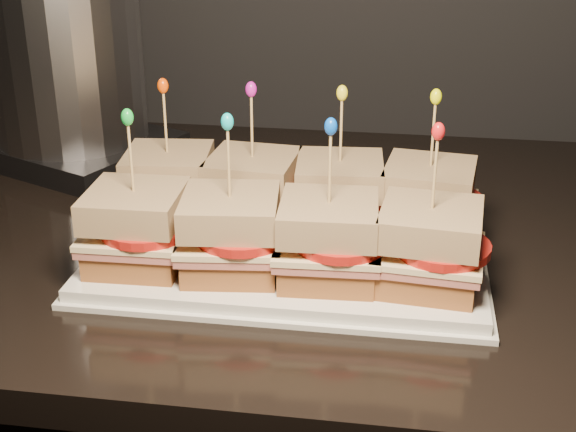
# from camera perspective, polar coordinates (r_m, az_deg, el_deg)

# --- Properties ---
(granite_slab) EXTENTS (2.70, 0.73, 0.04)m
(granite_slab) POSITION_cam_1_polar(r_m,az_deg,el_deg) (0.96, 1.15, -1.40)
(granite_slab) COLOR black
(granite_slab) RESTS_ON cabinet
(platter) EXTENTS (0.40, 0.25, 0.02)m
(platter) POSITION_cam_1_polar(r_m,az_deg,el_deg) (0.85, -0.00, -2.82)
(platter) COLOR white
(platter) RESTS_ON granite_slab
(platter_rim) EXTENTS (0.42, 0.26, 0.01)m
(platter_rim) POSITION_cam_1_polar(r_m,az_deg,el_deg) (0.86, -0.00, -3.18)
(platter_rim) COLOR white
(platter_rim) RESTS_ON granite_slab
(sandwich_0_bread_bot) EXTENTS (0.10, 0.10, 0.03)m
(sandwich_0_bread_bot) POSITION_cam_1_polar(r_m,az_deg,el_deg) (0.92, -8.34, 0.60)
(sandwich_0_bread_bot) COLOR brown
(sandwich_0_bread_bot) RESTS_ON platter
(sandwich_0_ham) EXTENTS (0.11, 0.11, 0.01)m
(sandwich_0_ham) POSITION_cam_1_polar(r_m,az_deg,el_deg) (0.92, -8.40, 1.55)
(sandwich_0_ham) COLOR #B0534B
(sandwich_0_ham) RESTS_ON sandwich_0_bread_bot
(sandwich_0_cheese) EXTENTS (0.11, 0.11, 0.01)m
(sandwich_0_cheese) POSITION_cam_1_polar(r_m,az_deg,el_deg) (0.92, -8.42, 1.96)
(sandwich_0_cheese) COLOR #FADFA4
(sandwich_0_cheese) RESTS_ON sandwich_0_ham
(sandwich_0_tomato) EXTENTS (0.09, 0.09, 0.01)m
(sandwich_0_tomato) POSITION_cam_1_polar(r_m,az_deg,el_deg) (0.90, -7.83, 2.22)
(sandwich_0_tomato) COLOR red
(sandwich_0_tomato) RESTS_ON sandwich_0_cheese
(sandwich_0_bread_top) EXTENTS (0.10, 0.10, 0.03)m
(sandwich_0_bread_top) POSITION_cam_1_polar(r_m,az_deg,el_deg) (0.91, -8.53, 3.59)
(sandwich_0_bread_top) COLOR #5A3513
(sandwich_0_bread_top) RESTS_ON sandwich_0_tomato
(sandwich_0_pick) EXTENTS (0.00, 0.00, 0.09)m
(sandwich_0_pick) POSITION_cam_1_polar(r_m,az_deg,el_deg) (0.89, -8.71, 6.34)
(sandwich_0_pick) COLOR tan
(sandwich_0_pick) RESTS_ON sandwich_0_bread_top
(sandwich_0_frill) EXTENTS (0.01, 0.01, 0.02)m
(sandwich_0_frill) POSITION_cam_1_polar(r_m,az_deg,el_deg) (0.88, -8.89, 9.14)
(sandwich_0_frill) COLOR #F14602
(sandwich_0_frill) RESTS_ON sandwich_0_pick
(sandwich_1_bread_bot) EXTENTS (0.10, 0.10, 0.03)m
(sandwich_1_bread_bot) POSITION_cam_1_polar(r_m,az_deg,el_deg) (0.90, -2.47, 0.25)
(sandwich_1_bread_bot) COLOR brown
(sandwich_1_bread_bot) RESTS_ON platter
(sandwich_1_ham) EXTENTS (0.11, 0.10, 0.01)m
(sandwich_1_ham) POSITION_cam_1_polar(r_m,az_deg,el_deg) (0.90, -2.49, 1.22)
(sandwich_1_ham) COLOR #B0534B
(sandwich_1_ham) RESTS_ON sandwich_1_bread_bot
(sandwich_1_cheese) EXTENTS (0.11, 0.11, 0.01)m
(sandwich_1_cheese) POSITION_cam_1_polar(r_m,az_deg,el_deg) (0.89, -2.50, 1.63)
(sandwich_1_cheese) COLOR #FADFA4
(sandwich_1_cheese) RESTS_ON sandwich_1_ham
(sandwich_1_tomato) EXTENTS (0.09, 0.09, 0.01)m
(sandwich_1_tomato) POSITION_cam_1_polar(r_m,az_deg,el_deg) (0.88, -1.82, 1.89)
(sandwich_1_tomato) COLOR red
(sandwich_1_tomato) RESTS_ON sandwich_1_cheese
(sandwich_1_bread_top) EXTENTS (0.10, 0.10, 0.03)m
(sandwich_1_bread_top) POSITION_cam_1_polar(r_m,az_deg,el_deg) (0.88, -2.53, 3.30)
(sandwich_1_bread_top) COLOR #5A3513
(sandwich_1_bread_top) RESTS_ON sandwich_1_tomato
(sandwich_1_pick) EXTENTS (0.00, 0.00, 0.09)m
(sandwich_1_pick) POSITION_cam_1_polar(r_m,az_deg,el_deg) (0.87, -2.59, 6.12)
(sandwich_1_pick) COLOR tan
(sandwich_1_pick) RESTS_ON sandwich_1_bread_top
(sandwich_1_frill) EXTENTS (0.01, 0.01, 0.02)m
(sandwich_1_frill) POSITION_cam_1_polar(r_m,az_deg,el_deg) (0.86, -2.64, 8.99)
(sandwich_1_frill) COLOR #C514A8
(sandwich_1_frill) RESTS_ON sandwich_1_pick
(sandwich_2_bread_bot) EXTENTS (0.10, 0.10, 0.03)m
(sandwich_2_bread_bot) POSITION_cam_1_polar(r_m,az_deg,el_deg) (0.89, 3.62, -0.13)
(sandwich_2_bread_bot) COLOR brown
(sandwich_2_bread_bot) RESTS_ON platter
(sandwich_2_ham) EXTENTS (0.11, 0.10, 0.01)m
(sandwich_2_ham) POSITION_cam_1_polar(r_m,az_deg,el_deg) (0.88, 3.64, 0.86)
(sandwich_2_ham) COLOR #B0534B
(sandwich_2_ham) RESTS_ON sandwich_2_bread_bot
(sandwich_2_cheese) EXTENTS (0.11, 0.11, 0.01)m
(sandwich_2_cheese) POSITION_cam_1_polar(r_m,az_deg,el_deg) (0.88, 3.66, 1.27)
(sandwich_2_cheese) COLOR #FADFA4
(sandwich_2_cheese) RESTS_ON sandwich_2_ham
(sandwich_2_tomato) EXTENTS (0.09, 0.09, 0.01)m
(sandwich_2_tomato) POSITION_cam_1_polar(r_m,az_deg,el_deg) (0.87, 4.42, 1.53)
(sandwich_2_tomato) COLOR red
(sandwich_2_tomato) RESTS_ON sandwich_2_cheese
(sandwich_2_bread_top) EXTENTS (0.10, 0.10, 0.03)m
(sandwich_2_bread_top) POSITION_cam_1_polar(r_m,az_deg,el_deg) (0.87, 3.70, 2.96)
(sandwich_2_bread_top) COLOR #5A3513
(sandwich_2_bread_top) RESTS_ON sandwich_2_tomato
(sandwich_2_pick) EXTENTS (0.00, 0.00, 0.09)m
(sandwich_2_pick) POSITION_cam_1_polar(r_m,az_deg,el_deg) (0.86, 3.78, 5.82)
(sandwich_2_pick) COLOR tan
(sandwich_2_pick) RESTS_ON sandwich_2_bread_top
(sandwich_2_frill) EXTENTS (0.01, 0.01, 0.02)m
(sandwich_2_frill) POSITION_cam_1_polar(r_m,az_deg,el_deg) (0.84, 3.87, 8.73)
(sandwich_2_frill) COLOR yellow
(sandwich_2_frill) RESTS_ON sandwich_2_pick
(sandwich_3_bread_bot) EXTENTS (0.10, 0.10, 0.03)m
(sandwich_3_bread_bot) POSITION_cam_1_polar(r_m,az_deg,el_deg) (0.89, 9.80, -0.50)
(sandwich_3_bread_bot) COLOR brown
(sandwich_3_bread_bot) RESTS_ON platter
(sandwich_3_ham) EXTENTS (0.11, 0.11, 0.01)m
(sandwich_3_ham) POSITION_cam_1_polar(r_m,az_deg,el_deg) (0.88, 9.88, 0.48)
(sandwich_3_ham) COLOR #B0534B
(sandwich_3_ham) RESTS_ON sandwich_3_bread_bot
(sandwich_3_cheese) EXTENTS (0.11, 0.11, 0.01)m
(sandwich_3_cheese) POSITION_cam_1_polar(r_m,az_deg,el_deg) (0.88, 9.91, 0.90)
(sandwich_3_cheese) COLOR #FADFA4
(sandwich_3_cheese) RESTS_ON sandwich_3_ham
(sandwich_3_tomato) EXTENTS (0.09, 0.09, 0.01)m
(sandwich_3_tomato) POSITION_cam_1_polar(r_m,az_deg,el_deg) (0.87, 10.73, 1.15)
(sandwich_3_tomato) COLOR red
(sandwich_3_tomato) RESTS_ON sandwich_3_cheese
(sandwich_3_bread_top) EXTENTS (0.10, 0.10, 0.03)m
(sandwich_3_bread_top) POSITION_cam_1_polar(r_m,az_deg,el_deg) (0.87, 10.04, 2.58)
(sandwich_3_bread_top) COLOR #5A3513
(sandwich_3_bread_top) RESTS_ON sandwich_3_tomato
(sandwich_3_pick) EXTENTS (0.00, 0.00, 0.09)m
(sandwich_3_pick) POSITION_cam_1_polar(r_m,az_deg,el_deg) (0.85, 10.26, 5.44)
(sandwich_3_pick) COLOR tan
(sandwich_3_pick) RESTS_ON sandwich_3_bread_top
(sandwich_3_frill) EXTENTS (0.01, 0.01, 0.02)m
(sandwich_3_frill) POSITION_cam_1_polar(r_m,az_deg,el_deg) (0.84, 10.48, 8.35)
(sandwich_3_frill) COLOR #F3FE03
(sandwich_3_frill) RESTS_ON sandwich_3_pick
(sandwich_4_bread_bot) EXTENTS (0.09, 0.09, 0.03)m
(sandwich_4_bread_bot) POSITION_cam_1_polar(r_m,az_deg,el_deg) (0.83, -10.57, -2.55)
(sandwich_4_bread_bot) COLOR brown
(sandwich_4_bread_bot) RESTS_ON platter
(sandwich_4_ham) EXTENTS (0.10, 0.10, 0.01)m
(sandwich_4_ham) POSITION_cam_1_polar(r_m,az_deg,el_deg) (0.82, -10.65, -1.51)
(sandwich_4_ham) COLOR #B0534B
(sandwich_4_ham) RESTS_ON sandwich_4_bread_bot
(sandwich_4_cheese) EXTENTS (0.10, 0.10, 0.01)m
(sandwich_4_cheese) POSITION_cam_1_polar(r_m,az_deg,el_deg) (0.82, -10.69, -1.07)
(sandwich_4_cheese) COLOR #FADFA4
(sandwich_4_cheese) RESTS_ON sandwich_4_ham
(sandwich_4_tomato) EXTENTS (0.09, 0.09, 0.01)m
(sandwich_4_tomato) POSITION_cam_1_polar(r_m,az_deg,el_deg) (0.80, -10.06, -0.82)
(sandwich_4_tomato) COLOR red
(sandwich_4_tomato) RESTS_ON sandwich_4_cheese
(sandwich_4_bread_top) EXTENTS (0.09, 0.09, 0.03)m
(sandwich_4_bread_top) POSITION_cam_1_polar(r_m,az_deg,el_deg) (0.80, -10.84, 0.73)
(sandwich_4_bread_top) COLOR #5A3513
(sandwich_4_bread_top) RESTS_ON sandwich_4_tomato
(sandwich_4_pick) EXTENTS (0.00, 0.00, 0.09)m
(sandwich_4_pick) POSITION_cam_1_polar(r_m,az_deg,el_deg) (0.79, -11.10, 3.78)
(sandwich_4_pick) COLOR tan
(sandwich_4_pick) RESTS_ON sandwich_4_bread_top
(sandwich_4_frill) EXTENTS (0.01, 0.01, 0.02)m
(sandwich_4_frill) POSITION_cam_1_polar(r_m,az_deg,el_deg) (0.77, -11.36, 6.91)
(sandwich_4_frill) COLOR green
(sandwich_4_frill) RESTS_ON sandwich_4_pick
(sandwich_5_bread_bot) EXTENTS (0.10, 0.10, 0.03)m
(sandwich_5_bread_bot) POSITION_cam_1_polar(r_m,az_deg,el_deg) (0.80, -4.03, -3.05)
(sandwich_5_bread_bot) COLOR brown
(sandwich_5_bread_bot) RESTS_ON platter
(sandwich_5_ham) EXTENTS (0.11, 0.11, 0.01)m
(sandwich_5_ham) POSITION_cam_1_polar(r_m,az_deg,el_deg) (0.79, -4.06, -1.98)
(sandwich_5_ham) COLOR #B0534B
(sandwich_5_ham) RESTS_ON sandwich_5_bread_bot
(sandwich_5_cheese) EXTENTS (0.11, 0.11, 0.01)m
(sandwich_5_cheese) POSITION_cam_1_polar(r_m,az_deg,el_deg) (0.79, -4.08, -1.52)
(sandwich_5_cheese) COLOR #FADFA4
(sandwich_5_cheese) RESTS_ON sandwich_5_ham
(sandwich_5_tomato) EXTENTS (0.09, 0.09, 0.01)m
(sandwich_5_tomato) POSITION_cam_1_polar(r_m,az_deg,el_deg) (0.78, -3.32, -1.27)
(sandwich_5_tomato) COLOR red
(sandwich_5_tomato) RESTS_ON sandwich_5_cheese
(sandwich_5_bread_top) EXTENTS (0.10, 0.10, 0.03)m
(sandwich_5_bread_top) POSITION_cam_1_polar(r_m,az_deg,el_deg) (0.78, -4.14, 0.32)
(sandwich_5_bread_top) COLOR #5A3513
(sandwich_5_bread_top) RESTS_ON sandwich_5_tomato
(sandwich_5_pick) EXTENTS (0.00, 0.00, 0.09)m
(sandwich_5_pick) POSITION_cam_1_polar(r_m,az_deg,el_deg) (0.76, -4.24, 3.47)
(sandwich_5_pick) COLOR tan
(sandwich_5_pick) RESTS_ON sandwich_5_bread_top
(sandwich_5_frill) EXTENTS (0.01, 0.01, 0.02)m
(sandwich_5_frill) POSITION_cam_1_polar(r_m,az_deg,el_deg) (0.75, -4.34, 6.71)
(sandwich_5_frill) COLOR #0EBCC7
(sandwich_5_frill) RESTS_ON sandwich_5_pick
(sandwich_6_bread_bot) EXTENTS (0.10, 0.10, 0.03)m
(sandwich_6_bread_bot) POSITION_cam_1_polar(r_m,az_deg,el_deg) (0.79, 2.84, -3.53)
(sandwich_6_bread_bot) COLOR brown
(sandwich_6_bread_bot) RESTS_ON platter
(sandwich_6_ham) EXTENTS (0.10, 0.10, 0.01)m
(sandwich_6_ham) POSITION_cam_1_polar(r_m,az_deg,el_deg) (0.78, 2.87, -2.45)
(sandwich_6_ham) COLOR #B0534B
(sandwich_6_ham) RESTS_ON sandwich_6_bread_bot
(sandwich_6_cheese) EXTENTS (0.11, 0.10, 0.01)m
(sandwich_6_cheese) POSITION_cam_1_polar(r_m,az_deg,el_deg) (0.78, 2.88, -1.98)
(sandwich_6_cheese) COLOR #FADFA4
(sandwich_6_cheese) RESTS_ON sandwich_6_ham
(sandwich_6_tomato) EXTENTS (0.09, 0.09, 0.01)m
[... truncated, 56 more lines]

